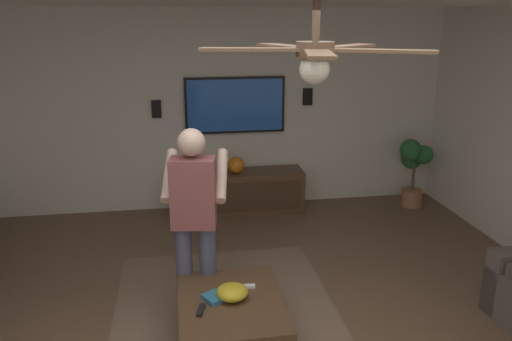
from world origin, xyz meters
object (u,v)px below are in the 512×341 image
object	(u,v)px
remote_white	(246,287)
book	(218,296)
person_standing	(194,212)
media_console	(238,192)
remote_black	(201,310)
ceiling_fan	(315,55)
bowl	(232,292)
wall_speaker_right	(156,109)
vase_round	(236,165)
coffee_table	(231,312)
potted_plant_tall	(414,164)
tv	(235,105)
wall_speaker_left	(308,97)

from	to	relation	value
remote_white	book	size ratio (longest dim) A/B	0.68
person_standing	media_console	bearing A→B (deg)	-6.92
remote_black	ceiling_fan	size ratio (longest dim) A/B	0.13
bowl	wall_speaker_right	xyz separation A→B (m)	(3.04, 0.60, 0.91)
vase_round	coffee_table	bearing A→B (deg)	172.13
bowl	wall_speaker_right	distance (m)	3.23
potted_plant_tall	book	distance (m)	3.86
person_standing	book	bearing A→B (deg)	-153.60
potted_plant_tall	vase_round	world-z (taller)	potted_plant_tall
book	ceiling_fan	size ratio (longest dim) A/B	0.18
tv	remote_white	xyz separation A→B (m)	(-2.89, 0.28, -0.97)
potted_plant_tall	remote_white	bearing A→B (deg)	133.41
person_standing	wall_speaker_right	world-z (taller)	person_standing
bowl	remote_white	bearing A→B (deg)	-41.92
coffee_table	bowl	distance (m)	0.16
remote_white	vase_round	bearing A→B (deg)	87.83
person_standing	ceiling_fan	distance (m)	1.96
vase_round	ceiling_fan	world-z (taller)	ceiling_fan
person_standing	bowl	xyz separation A→B (m)	(-0.49, -0.25, -0.48)
remote_white	media_console	bearing A→B (deg)	87.25
media_console	wall_speaker_left	xyz separation A→B (m)	(0.25, -0.97, 1.20)
media_console	person_standing	bearing A→B (deg)	-15.83
potted_plant_tall	wall_speaker_left	world-z (taller)	wall_speaker_left
media_console	wall_speaker_right	world-z (taller)	wall_speaker_right
media_console	wall_speaker_left	distance (m)	1.56
tv	potted_plant_tall	size ratio (longest dim) A/B	1.35
bowl	book	xyz separation A→B (m)	(0.03, 0.10, -0.04)
remote_white	remote_black	size ratio (longest dim) A/B	1.00
coffee_table	tv	distance (m)	3.27
bowl	remote_black	distance (m)	0.29
bowl	wall_speaker_right	bearing A→B (deg)	11.23
media_console	bowl	world-z (taller)	media_console
remote_black	wall_speaker_right	size ratio (longest dim) A/B	0.68
vase_round	wall_speaker_left	distance (m)	1.32
remote_white	book	xyz separation A→B (m)	(-0.11, 0.23, 0.01)
wall_speaker_right	ceiling_fan	bearing A→B (deg)	-165.82
book	coffee_table	bearing A→B (deg)	-58.48
person_standing	wall_speaker_right	size ratio (longest dim) A/B	7.45
person_standing	vase_round	bearing A→B (deg)	-6.45
person_standing	wall_speaker_right	bearing A→B (deg)	16.81
person_standing	remote_black	bearing A→B (deg)	-170.99
potted_plant_tall	remote_black	xyz separation A→B (m)	(-2.76, 3.00, -0.18)
coffee_table	bowl	bearing A→B (deg)	-27.01
person_standing	remote_black	xyz separation A→B (m)	(-0.63, -0.00, -0.52)
tv	remote_white	world-z (taller)	tv
person_standing	bowl	bearing A→B (deg)	-143.99
wall_speaker_right	remote_white	bearing A→B (deg)	-165.92
bowl	media_console	bearing A→B (deg)	-8.20
tv	remote_white	distance (m)	3.06
coffee_table	tv	world-z (taller)	tv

